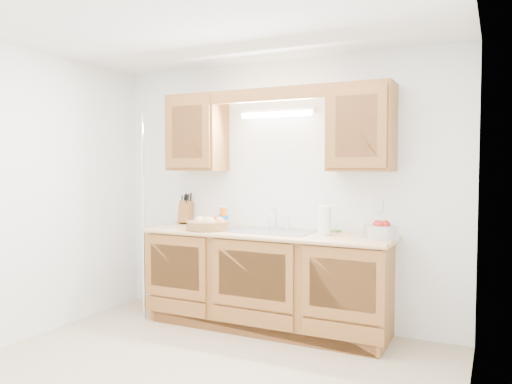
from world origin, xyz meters
The scene contains 17 objects.
room centered at (0.00, 0.00, 1.25)m, with size 3.52×3.50×2.50m.
base_cabinets centered at (0.00, 1.20, 0.44)m, with size 2.20×0.60×0.86m, color brown.
countertop centered at (0.00, 1.19, 0.88)m, with size 2.30×0.63×0.04m, color #D9B172.
upper_cabinet_left centered at (-0.83, 1.33, 1.83)m, with size 0.55×0.33×0.75m, color brown.
upper_cabinet_right centered at (0.83, 1.33, 1.83)m, with size 0.55×0.33×0.75m, color brown.
valance centered at (0.00, 1.19, 2.14)m, with size 2.20×0.05×0.12m, color brown.
fluorescent_fixture centered at (0.00, 1.42, 2.00)m, with size 0.76×0.08×0.08m.
sink centered at (0.00, 1.21, 0.83)m, with size 0.84×0.46×0.36m.
wire_shelf_pole centered at (-1.20, 0.94, 1.00)m, with size 0.03×0.03×2.00m, color silver.
outlet_plate centered at (0.95, 1.49, 1.15)m, with size 0.08×0.01×0.12m, color white.
fruit_basket centered at (-0.54, 1.06, 0.95)m, with size 0.44×0.44×0.12m.
knife_block centered at (-1.02, 1.39, 1.02)m, with size 0.15×0.21×0.33m.
orange_canister centered at (-0.54, 1.35, 1.00)m, with size 0.07×0.07×0.20m.
soap_bottle centered at (-0.54, 1.35, 0.98)m, with size 0.07×0.08×0.16m, color #2462B4.
sponge centered at (0.57, 1.44, 0.91)m, with size 0.11×0.09×0.02m.
paper_towel centered at (0.54, 1.23, 1.02)m, with size 0.14×0.14×0.30m.
apple_bowl centered at (1.03, 1.22, 0.96)m, with size 0.37×0.37×0.15m.
Camera 1 is at (1.89, -2.92, 1.50)m, focal length 35.00 mm.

